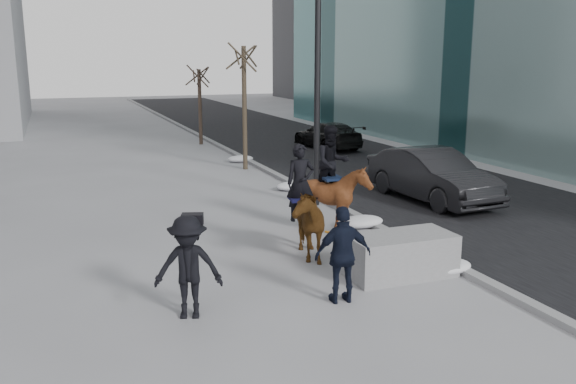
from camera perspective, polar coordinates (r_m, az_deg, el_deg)
name	(u,v)px	position (r m, az deg, el deg)	size (l,w,h in m)	color
ground	(310,278)	(12.20, 2.06, -8.04)	(120.00, 120.00, 0.00)	gray
road	(374,170)	(23.90, 8.05, 2.06)	(8.00, 90.00, 0.01)	black
curb	(277,176)	(22.23, -0.99, 1.55)	(0.25, 90.00, 0.12)	gray
planter	(400,255)	(12.39, 10.45, -5.83)	(2.13, 1.06, 0.85)	gray
car_near	(432,175)	(18.92, 13.29, 1.53)	(1.67, 4.80, 1.58)	black
car_far	(327,135)	(29.36, 3.70, 5.33)	(1.77, 4.35, 1.26)	black
tree_near	(244,102)	(23.60, -4.10, 8.41)	(1.20, 1.20, 5.22)	#34281E
tree_far	(200,103)	(30.86, -8.25, 8.24)	(1.20, 1.20, 4.12)	#3A2C22
mounted_left	(303,216)	(13.23, 1.37, -2.22)	(1.17, 2.03, 2.47)	#48270E
mounted_right	(334,191)	(14.99, 4.28, 0.10)	(1.49, 1.66, 2.67)	#48230E
feeder	(343,255)	(10.82, 5.17, -5.87)	(1.07, 0.92, 1.75)	black
camera_crew	(188,267)	(10.29, -9.31, -6.92)	(1.28, 0.98, 1.75)	black
lamppost	(321,31)	(17.43, 3.08, 14.83)	(0.25, 2.20, 9.09)	black
snow_piles	(317,199)	(18.26, 2.73, -0.62)	(1.17, 15.07, 0.30)	silver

